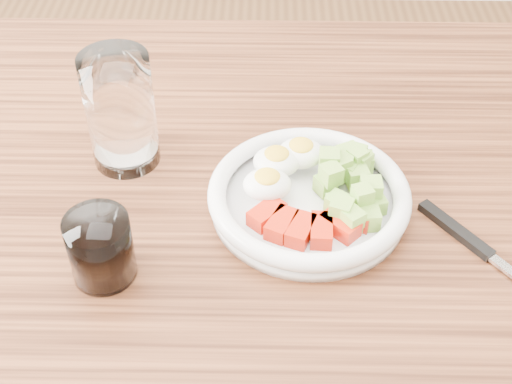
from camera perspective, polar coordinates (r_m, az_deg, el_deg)
dining_table at (r=0.89m, az=0.64°, el=-6.65°), size 1.50×0.90×0.77m
bowl at (r=0.82m, az=4.31°, el=-0.11°), size 0.23×0.23×0.06m
fork at (r=0.81m, az=17.15°, el=-4.06°), size 0.14×0.18×0.01m
water_glass at (r=0.86m, az=-10.79°, el=6.39°), size 0.08×0.08×0.15m
coffee_glass at (r=0.75m, az=-12.33°, el=-4.43°), size 0.07×0.07×0.08m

